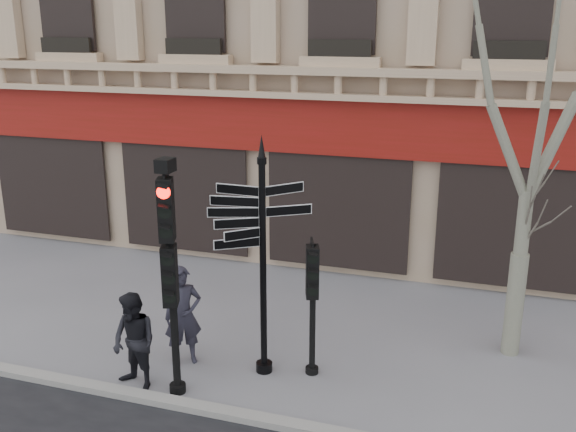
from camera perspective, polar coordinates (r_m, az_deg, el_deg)
name	(u,v)px	position (r m, az deg, el deg)	size (l,w,h in m)	color
ground	(269,374)	(11.49, -1.68, -13.84)	(80.00, 80.00, 0.00)	slate
kerb	(239,415)	(10.36, -4.39, -17.26)	(80.00, 0.25, 0.12)	gray
fingerpost	(262,218)	(10.45, -2.29, -0.18)	(2.29, 2.29, 4.18)	black
traffic_signal_main	(170,251)	(10.08, -10.44, -3.04)	(0.51, 0.44, 3.93)	black
traffic_signal_secondary	(313,286)	(10.79, 2.23, -6.21)	(0.47, 0.40, 2.36)	black
plane_tree	(542,60)	(11.43, 21.62, 12.77)	(2.83, 2.83, 7.53)	gray
pedestrian_a	(183,315)	(11.59, -9.32, -8.72)	(0.66, 0.44, 1.82)	#23212D
pedestrian_b	(134,342)	(11.00, -13.50, -10.84)	(0.81, 0.63, 1.68)	black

